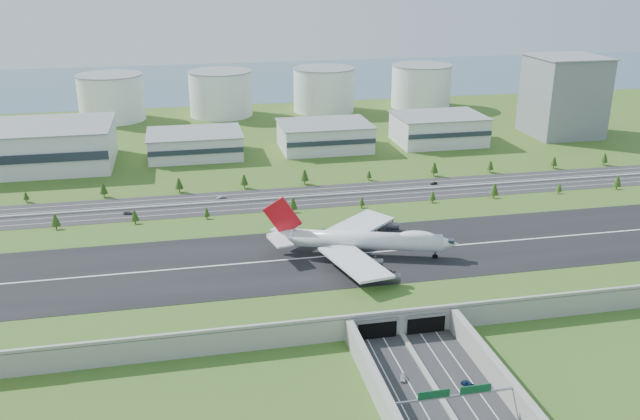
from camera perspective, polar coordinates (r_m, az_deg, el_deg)
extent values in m
plane|color=#39561B|center=(274.61, 3.59, -5.23)|extent=(1200.00, 1200.00, 0.00)
cube|color=#969691|center=(272.92, 3.61, -4.47)|extent=(520.00, 100.00, 8.00)
cube|color=#3A6221|center=(271.24, 3.63, -3.68)|extent=(520.00, 100.00, 0.16)
cube|color=black|center=(271.19, 3.63, -3.66)|extent=(520.00, 58.00, 0.12)
cube|color=silver|center=(271.16, 3.63, -3.64)|extent=(520.00, 0.90, 0.02)
cube|color=#969691|center=(228.70, 6.90, -8.46)|extent=(520.00, 1.20, 1.20)
cube|color=#969691|center=(198.72, 16.80, -15.71)|extent=(2.40, 100.00, 8.00)
cube|color=black|center=(228.34, 4.85, -9.98)|extent=(13.00, 1.20, 6.00)
cube|color=black|center=(233.28, 8.92, -9.47)|extent=(13.00, 1.20, 6.00)
cylinder|color=gray|center=(189.89, 5.63, -16.90)|extent=(0.70, 0.70, 7.00)
cylinder|color=gray|center=(202.86, 16.32, -15.01)|extent=(0.70, 0.70, 7.00)
cube|color=gray|center=(193.42, 11.25, -15.10)|extent=(38.00, 0.50, 0.50)
cube|color=#0C4C23|center=(190.55, 9.57, -15.07)|extent=(9.00, 0.30, 2.40)
cube|color=#0C4C23|center=(194.72, 12.98, -14.48)|extent=(9.00, 0.30, 2.40)
cube|color=#28282B|center=(360.28, -0.34, 1.14)|extent=(560.00, 36.00, 0.12)
cylinder|color=#3D2819|center=(338.37, -21.32, -1.35)|extent=(0.50, 0.50, 2.81)
cone|color=black|center=(337.16, -21.40, -0.78)|extent=(4.37, 4.37, 5.62)
cylinder|color=#3D2819|center=(333.84, -15.29, -0.96)|extent=(0.50, 0.50, 2.57)
cone|color=black|center=(332.71, -15.34, -0.43)|extent=(4.00, 4.00, 5.14)
cylinder|color=#3D2819|center=(333.09, -9.50, -0.60)|extent=(0.50, 0.50, 2.05)
cone|color=black|center=(332.18, -9.53, -0.17)|extent=(3.19, 3.19, 4.10)
cylinder|color=#3D2819|center=(336.72, -2.28, -0.02)|extent=(0.50, 0.50, 2.89)
cone|color=black|center=(335.46, -2.29, 0.58)|extent=(4.49, 4.49, 5.77)
cylinder|color=#3D2819|center=(343.99, 3.53, 0.33)|extent=(0.50, 0.50, 2.04)
cone|color=black|center=(343.12, 3.54, 0.74)|extent=(3.17, 3.17, 4.07)
cylinder|color=#3D2819|center=(355.36, 9.44, 0.77)|extent=(0.50, 0.50, 2.26)
cone|color=black|center=(354.42, 9.47, 1.21)|extent=(3.51, 3.51, 4.51)
cylinder|color=#3D2819|center=(368.66, 14.44, 1.16)|extent=(0.50, 0.50, 2.93)
cone|color=black|center=(367.50, 14.49, 1.71)|extent=(4.56, 4.56, 5.86)
cylinder|color=#3D2819|center=(386.47, 19.47, 1.44)|extent=(0.50, 0.50, 2.05)
cone|color=black|center=(385.68, 19.51, 1.81)|extent=(3.19, 3.19, 4.11)
cylinder|color=#3D2819|center=(405.06, 23.70, 1.77)|extent=(0.50, 0.50, 2.88)
cone|color=black|center=(404.02, 23.77, 2.27)|extent=(4.48, 4.48, 5.76)
cylinder|color=#3D2819|center=(383.42, -23.47, 0.75)|extent=(0.50, 0.50, 1.99)
cone|color=black|center=(382.65, -23.53, 1.11)|extent=(3.10, 3.10, 3.99)
cylinder|color=#3D2819|center=(376.89, -17.73, 1.23)|extent=(0.50, 0.50, 2.77)
cone|color=black|center=(375.82, -17.78, 1.74)|extent=(4.31, 4.31, 5.54)
cylinder|color=#3D2819|center=(374.39, -11.76, 1.68)|extent=(0.50, 0.50, 2.92)
cone|color=black|center=(373.25, -11.80, 2.22)|extent=(4.54, 4.54, 5.84)
cylinder|color=#3D2819|center=(375.67, -6.40, 2.04)|extent=(0.50, 0.50, 2.83)
cone|color=black|center=(374.57, -6.42, 2.57)|extent=(4.40, 4.40, 5.66)
cylinder|color=#3D2819|center=(379.95, -1.30, 2.39)|extent=(0.50, 0.50, 3.06)
cone|color=black|center=(378.78, -1.30, 2.96)|extent=(4.76, 4.76, 6.12)
cylinder|color=#3D2819|center=(388.26, 4.14, 2.66)|extent=(0.50, 0.50, 2.01)
cone|color=black|center=(387.50, 4.15, 3.02)|extent=(3.13, 3.13, 4.03)
cylinder|color=#3D2819|center=(400.29, 9.58, 3.04)|extent=(0.50, 0.50, 2.96)
cone|color=black|center=(399.21, 9.61, 3.55)|extent=(4.61, 4.61, 5.93)
cylinder|color=#3D2819|center=(414.09, 14.12, 3.25)|extent=(0.50, 0.50, 2.55)
cone|color=black|center=(413.18, 14.16, 3.68)|extent=(3.97, 3.97, 5.10)
cylinder|color=#3D2819|center=(433.30, 19.06, 3.49)|extent=(0.50, 0.50, 2.61)
cone|color=black|center=(432.41, 19.11, 3.91)|extent=(4.06, 4.06, 5.22)
cylinder|color=#3D2819|center=(451.33, 22.79, 3.66)|extent=(0.50, 0.50, 2.69)
cone|color=black|center=(450.46, 22.85, 4.08)|extent=(4.18, 4.18, 5.38)
cube|color=silver|center=(448.69, -24.71, 4.78)|extent=(120.00, 60.00, 25.00)
cube|color=silver|center=(442.85, -10.48, 5.45)|extent=(58.00, 42.00, 15.00)
cube|color=silver|center=(452.02, 0.39, 6.22)|extent=(58.00, 42.00, 17.00)
cube|color=silver|center=(474.58, 9.94, 6.72)|extent=(58.00, 42.00, 19.00)
cube|color=slate|center=(517.38, 19.83, 8.98)|extent=(46.00, 46.00, 55.00)
cylinder|color=white|center=(560.43, -17.16, 9.02)|extent=(50.00, 50.00, 35.00)
cylinder|color=white|center=(558.85, -8.36, 9.67)|extent=(50.00, 50.00, 35.00)
cylinder|color=white|center=(570.07, 0.32, 10.08)|extent=(50.00, 50.00, 35.00)
cylinder|color=white|center=(593.39, 8.51, 10.27)|extent=(50.00, 50.00, 35.00)
cube|color=#3C5B73|center=(731.50, -6.42, 10.83)|extent=(1200.00, 260.00, 0.06)
cylinder|color=silver|center=(266.92, 3.64, -2.56)|extent=(60.87, 25.10, 7.04)
cone|color=silver|center=(268.05, 10.71, -2.79)|extent=(10.50, 9.34, 7.04)
cone|color=silver|center=(269.68, -3.38, -2.20)|extent=(12.60, 10.00, 7.04)
ellipsoid|color=silver|center=(266.20, 8.17, -2.20)|extent=(15.96, 9.71, 4.33)
cube|color=silver|center=(250.32, 2.97, -4.42)|extent=(22.19, 35.54, 1.74)
cube|color=silver|center=(284.71, 3.34, -1.29)|extent=(34.36, 32.35, 1.74)
cylinder|color=#38383D|center=(256.16, 4.69, -4.46)|extent=(6.44, 4.86, 3.30)
cylinder|color=#38383D|center=(245.24, 6.13, -5.69)|extent=(6.44, 4.86, 3.30)
cylinder|color=#38383D|center=(280.37, 4.80, -2.22)|extent=(6.44, 4.86, 3.30)
cylinder|color=#38383D|center=(291.61, 6.11, -1.36)|extent=(6.44, 4.86, 3.30)
cube|color=silver|center=(262.67, -3.38, -2.63)|extent=(9.08, 13.24, 0.66)
cube|color=silver|center=(275.74, -2.93, -1.48)|extent=(13.37, 13.05, 0.66)
cube|color=red|center=(266.45, -3.18, -0.55)|extent=(15.25, 5.62, 16.48)
cylinder|color=black|center=(269.93, 9.67, -3.88)|extent=(2.09, 0.77, 2.09)
cylinder|color=black|center=(266.15, 2.64, -3.96)|extent=(2.09, 0.77, 2.09)
cylinder|color=black|center=(272.58, 2.72, -3.36)|extent=(2.09, 0.77, 2.09)
cylinder|color=black|center=(266.52, 1.22, -3.91)|extent=(2.09, 0.77, 2.09)
cylinder|color=black|center=(272.94, 1.34, -3.31)|extent=(2.09, 0.77, 2.09)
imported|color=silver|center=(209.85, 6.99, -13.84)|extent=(2.78, 4.33, 1.37)
imported|color=#0E2348|center=(210.23, 12.39, -14.14)|extent=(4.06, 5.34, 1.35)
imported|color=#545458|center=(347.97, -15.85, -0.21)|extent=(4.84, 2.33, 1.60)
imported|color=black|center=(385.12, 9.55, 2.24)|extent=(4.22, 2.56, 1.31)
imported|color=silver|center=(360.91, -8.34, 1.09)|extent=(5.35, 3.17, 1.45)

